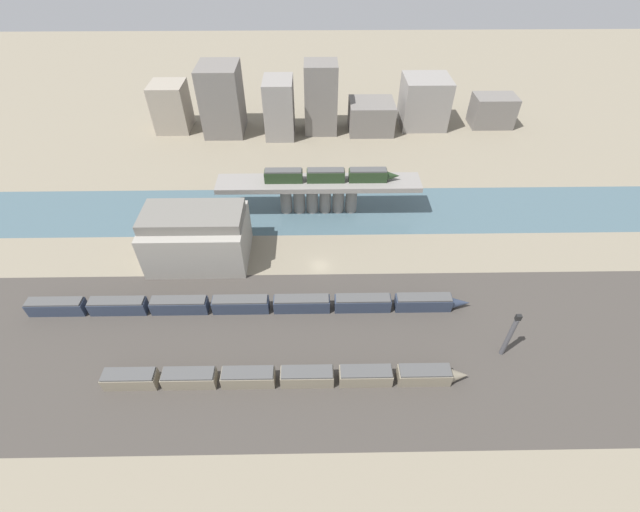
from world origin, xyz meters
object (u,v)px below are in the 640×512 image
(train_yard_near, at_px, (285,377))
(train_yard_mid, at_px, (248,304))
(warehouse_building, at_px, (197,236))
(signal_tower, at_px, (510,335))
(train_on_bridge, at_px, (330,175))

(train_yard_near, distance_m, train_yard_mid, 19.96)
(train_yard_mid, distance_m, warehouse_building, 22.60)
(train_yard_near, height_order, signal_tower, signal_tower)
(train_yard_near, bearing_deg, warehouse_building, 122.30)
(train_yard_near, height_order, train_yard_mid, train_yard_mid)
(signal_tower, bearing_deg, warehouse_building, 155.60)
(warehouse_building, bearing_deg, signal_tower, -24.40)
(train_yard_near, bearing_deg, train_on_bridge, 79.40)
(train_yard_mid, height_order, warehouse_building, warehouse_building)
(train_on_bridge, bearing_deg, train_yard_mid, -117.76)
(train_on_bridge, relative_size, warehouse_building, 1.52)
(train_yard_mid, distance_m, signal_tower, 53.37)
(signal_tower, bearing_deg, train_yard_near, -172.33)
(warehouse_building, bearing_deg, train_on_bridge, 29.87)
(train_yard_mid, xyz_separation_m, signal_tower, (51.83, -12.06, 4.00))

